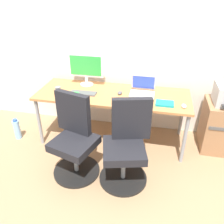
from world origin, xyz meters
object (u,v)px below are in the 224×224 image
at_px(office_chair_left, 74,139).
at_px(office_chair_right, 126,146).
at_px(water_bottle_on_floor, 17,129).
at_px(desktop_monitor, 86,67).
at_px(open_laptop, 143,89).
at_px(coffee_mug, 76,96).
at_px(side_cabinet, 223,126).

bearing_deg(office_chair_left, office_chair_right, 0.07).
relative_size(water_bottle_on_floor, desktop_monitor, 0.65).
relative_size(open_laptop, coffee_mug, 3.37).
relative_size(water_bottle_on_floor, coffee_mug, 3.37).
xyz_separation_m(side_cabinet, open_laptop, (-1.07, -0.02, 0.43)).
relative_size(side_cabinet, water_bottle_on_floor, 2.12).
xyz_separation_m(desktop_monitor, open_laptop, (0.79, -0.13, -0.20)).
bearing_deg(coffee_mug, desktop_monitor, 92.10).
distance_m(desktop_monitor, open_laptop, 0.83).
bearing_deg(open_laptop, office_chair_right, -95.93).
distance_m(office_chair_right, side_cabinet, 1.41).
relative_size(office_chair_left, open_laptop, 3.03).
bearing_deg(desktop_monitor, coffee_mug, -87.90).
distance_m(desktop_monitor, coffee_mug, 0.53).
bearing_deg(open_laptop, desktop_monitor, 170.71).
relative_size(office_chair_right, side_cabinet, 1.43).
xyz_separation_m(open_laptop, coffee_mug, (-0.77, -0.36, -0.01)).
bearing_deg(office_chair_left, coffee_mug, 103.91).
xyz_separation_m(water_bottle_on_floor, desktop_monitor, (0.91, 0.49, 0.81)).
relative_size(desktop_monitor, open_laptop, 1.55).
height_order(office_chair_right, desktop_monitor, desktop_monitor).
relative_size(side_cabinet, coffee_mug, 7.15).
distance_m(water_bottle_on_floor, desktop_monitor, 1.31).
bearing_deg(side_cabinet, desktop_monitor, 176.65).
distance_m(office_chair_left, desktop_monitor, 1.06).
xyz_separation_m(office_chair_right, side_cabinet, (1.15, 0.80, -0.09)).
height_order(side_cabinet, water_bottle_on_floor, side_cabinet).
bearing_deg(coffee_mug, office_chair_left, -76.09).
xyz_separation_m(side_cabinet, desktop_monitor, (-1.86, 0.11, 0.63)).
relative_size(office_chair_right, desktop_monitor, 1.96).
height_order(desktop_monitor, open_laptop, desktop_monitor).
height_order(side_cabinet, open_laptop, open_laptop).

